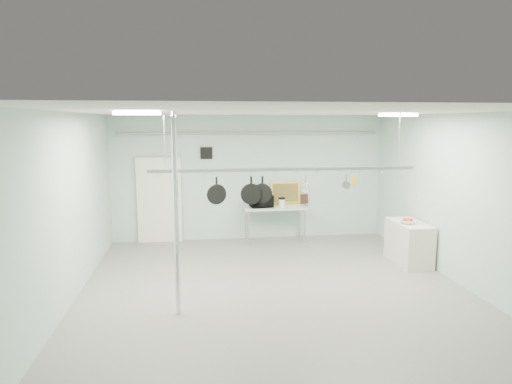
{
  "coord_description": "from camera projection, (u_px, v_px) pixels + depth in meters",
  "views": [
    {
      "loc": [
        -1.4,
        -7.62,
        3.05
      ],
      "look_at": [
        -0.23,
        1.0,
        1.69
      ],
      "focal_mm": 32.0,
      "sensor_mm": 36.0,
      "label": 1
    }
  ],
  "objects": [
    {
      "name": "right_wall",
      "position": [
        465.0,
        201.0,
        8.33
      ],
      "size": [
        0.02,
        8.0,
        3.2
      ],
      "primitive_type": "cube",
      "color": "#ACCFC4",
      "rests_on": "floor"
    },
    {
      "name": "side_cabinet",
      "position": [
        409.0,
        243.0,
        9.83
      ],
      "size": [
        0.6,
        1.2,
        0.9
      ],
      "primitive_type": "cube",
      "color": "beige",
      "rests_on": "floor"
    },
    {
      "name": "coffee_canister",
      "position": [
        282.0,
        203.0,
        11.47
      ],
      "size": [
        0.21,
        0.21,
        0.2
      ],
      "primitive_type": "cylinder",
      "rotation": [
        0.0,
        0.0,
        0.42
      ],
      "color": "silver",
      "rests_on": "prep_table"
    },
    {
      "name": "light_panel_left",
      "position": [
        137.0,
        113.0,
        6.55
      ],
      "size": [
        0.65,
        0.3,
        0.05
      ],
      "primitive_type": "cube",
      "color": "white",
      "rests_on": "ceiling"
    },
    {
      "name": "pot_rack",
      "position": [
        285.0,
        168.0,
        8.09
      ],
      "size": [
        4.8,
        0.06,
        1.0
      ],
      "color": "#B7B7BC",
      "rests_on": "ceiling"
    },
    {
      "name": "grater",
      "position": [
        353.0,
        180.0,
        8.29
      ],
      "size": [
        0.09,
        0.03,
        0.21
      ],
      "primitive_type": null,
      "rotation": [
        0.0,
        0.0,
        -0.16
      ],
      "color": "yellow",
      "rests_on": "pot_rack"
    },
    {
      "name": "floor",
      "position": [
        276.0,
        294.0,
        8.11
      ],
      "size": [
        8.0,
        8.0,
        0.0
      ],
      "primitive_type": "plane",
      "color": "gray",
      "rests_on": "ground"
    },
    {
      "name": "skillet_left",
      "position": [
        217.0,
        191.0,
        7.99
      ],
      "size": [
        0.36,
        0.16,
        0.49
      ],
      "primitive_type": null,
      "rotation": [
        0.0,
        0.0,
        0.3
      ],
      "color": "black",
      "rests_on": "pot_rack"
    },
    {
      "name": "light_panel_right",
      "position": [
        398.0,
        115.0,
        8.53
      ],
      "size": [
        0.65,
        0.3,
        0.05
      ],
      "primitive_type": "cube",
      "color": "white",
      "rests_on": "ceiling"
    },
    {
      "name": "saucepan",
      "position": [
        346.0,
        182.0,
        8.28
      ],
      "size": [
        0.16,
        0.13,
        0.25
      ],
      "primitive_type": null,
      "rotation": [
        0.0,
        0.0,
        0.33
      ],
      "color": "#B3B3B8",
      "rests_on": "pot_rack"
    },
    {
      "name": "whisk",
      "position": [
        306.0,
        184.0,
        8.19
      ],
      "size": [
        0.21,
        0.21,
        0.32
      ],
      "primitive_type": null,
      "rotation": [
        0.0,
        0.0,
        0.32
      ],
      "color": "#B1B0B4",
      "rests_on": "pot_rack"
    },
    {
      "name": "painting_small",
      "position": [
        302.0,
        199.0,
        11.96
      ],
      "size": [
        0.3,
        0.08,
        0.25
      ],
      "primitive_type": "cube",
      "rotation": [
        -0.17,
        0.0,
        -0.0
      ],
      "color": "black",
      "rests_on": "prep_table"
    },
    {
      "name": "conduit_pipe",
      "position": [
        250.0,
        133.0,
        11.51
      ],
      "size": [
        6.6,
        0.07,
        0.07
      ],
      "primitive_type": "cylinder",
      "rotation": [
        0.0,
        1.57,
        0.0
      ],
      "color": "gray",
      "rests_on": "back_wall"
    },
    {
      "name": "microwave",
      "position": [
        261.0,
        201.0,
        11.46
      ],
      "size": [
        0.6,
        0.45,
        0.31
      ],
      "primitive_type": "imported",
      "rotation": [
        0.0,
        0.0,
        3.28
      ],
      "color": "black",
      "rests_on": "prep_table"
    },
    {
      "name": "fruit_cluster",
      "position": [
        407.0,
        220.0,
        9.64
      ],
      "size": [
        0.24,
        0.24,
        0.09
      ],
      "primitive_type": null,
      "color": "#B41019",
      "rests_on": "fruit_bowl"
    },
    {
      "name": "ceiling",
      "position": [
        278.0,
        113.0,
        7.62
      ],
      "size": [
        7.0,
        8.0,
        0.02
      ],
      "primitive_type": "cube",
      "color": "silver",
      "rests_on": "back_wall"
    },
    {
      "name": "painting_large",
      "position": [
        285.0,
        193.0,
        11.87
      ],
      "size": [
        0.78,
        0.14,
        0.58
      ],
      "primitive_type": "cube",
      "rotation": [
        -0.14,
        0.0,
        0.01
      ],
      "color": "gold",
      "rests_on": "prep_table"
    },
    {
      "name": "back_wall",
      "position": [
        249.0,
        178.0,
        11.77
      ],
      "size": [
        7.0,
        0.02,
        3.2
      ],
      "primitive_type": "cube",
      "color": "#ACCFC4",
      "rests_on": "floor"
    },
    {
      "name": "door",
      "position": [
        159.0,
        201.0,
        11.5
      ],
      "size": [
        1.1,
        0.1,
        2.2
      ],
      "primitive_type": "cube",
      "color": "silver",
      "rests_on": "floor"
    },
    {
      "name": "chrome_pole",
      "position": [
        176.0,
        216.0,
        7.05
      ],
      "size": [
        0.08,
        0.08,
        3.2
      ],
      "primitive_type": "cylinder",
      "color": "silver",
      "rests_on": "floor"
    },
    {
      "name": "fruit_bowl",
      "position": [
        407.0,
        222.0,
        9.65
      ],
      "size": [
        0.42,
        0.42,
        0.08
      ],
      "primitive_type": "imported",
      "rotation": [
        0.0,
        0.0,
        -0.29
      ],
      "color": "white",
      "rests_on": "side_cabinet"
    },
    {
      "name": "prep_table",
      "position": [
        275.0,
        209.0,
        11.59
      ],
      "size": [
        1.6,
        0.7,
        0.91
      ],
      "color": "#ADCCBF",
      "rests_on": "floor"
    },
    {
      "name": "wall_vent",
      "position": [
        206.0,
        153.0,
        11.51
      ],
      "size": [
        0.3,
        0.04,
        0.3
      ],
      "primitive_type": "cube",
      "color": "black",
      "rests_on": "back_wall"
    },
    {
      "name": "skillet_right",
      "position": [
        262.0,
        189.0,
        8.09
      ],
      "size": [
        0.35,
        0.18,
        0.47
      ],
      "primitive_type": null,
      "rotation": [
        0.0,
        0.0,
        -0.35
      ],
      "color": "black",
      "rests_on": "pot_rack"
    },
    {
      "name": "skillet_mid",
      "position": [
        251.0,
        190.0,
        8.07
      ],
      "size": [
        0.38,
        0.08,
        0.5
      ],
      "primitive_type": null,
      "rotation": [
        0.0,
        0.0,
        -0.06
      ],
      "color": "black",
      "rests_on": "pot_rack"
    }
  ]
}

